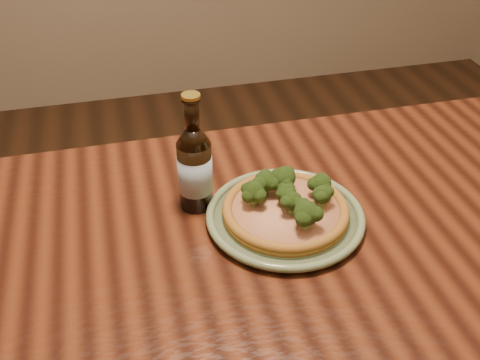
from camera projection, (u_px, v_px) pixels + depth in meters
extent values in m
cube|color=#4A2010|center=(217.00, 297.00, 0.85)|extent=(1.60, 0.90, 0.04)
cylinder|color=#4A2010|center=(456.00, 241.00, 1.51)|extent=(0.07, 0.07, 0.71)
cylinder|color=#697B55|center=(285.00, 218.00, 0.96)|extent=(0.25, 0.25, 0.01)
torus|color=#697B55|center=(285.00, 215.00, 0.95)|extent=(0.27, 0.27, 0.01)
torus|color=#697B55|center=(285.00, 216.00, 0.95)|extent=(0.22, 0.22, 0.01)
cylinder|color=#986422|center=(285.00, 213.00, 0.95)|extent=(0.21, 0.21, 0.01)
torus|color=#986422|center=(286.00, 209.00, 0.94)|extent=(0.21, 0.21, 0.02)
cylinder|color=#DDBD87|center=(286.00, 209.00, 0.94)|extent=(0.18, 0.18, 0.01)
sphere|color=#36541A|center=(286.00, 192.00, 0.94)|extent=(0.04, 0.04, 0.03)
sphere|color=#36541A|center=(254.00, 191.00, 0.94)|extent=(0.05, 0.05, 0.04)
sphere|color=#36541A|center=(284.00, 177.00, 0.97)|extent=(0.04, 0.04, 0.04)
sphere|color=#36541A|center=(322.00, 195.00, 0.93)|extent=(0.04, 0.04, 0.03)
sphere|color=#36541A|center=(307.00, 213.00, 0.88)|extent=(0.05, 0.05, 0.04)
sphere|color=#36541A|center=(321.00, 183.00, 0.96)|extent=(0.05, 0.05, 0.03)
sphere|color=#36541A|center=(265.00, 181.00, 0.96)|extent=(0.05, 0.05, 0.04)
sphere|color=#36541A|center=(292.00, 201.00, 0.92)|extent=(0.04, 0.04, 0.03)
cylinder|color=black|center=(195.00, 175.00, 0.96)|extent=(0.06, 0.06, 0.13)
cone|color=black|center=(193.00, 136.00, 0.92)|extent=(0.06, 0.06, 0.03)
cylinder|color=black|center=(192.00, 114.00, 0.89)|extent=(0.02, 0.02, 0.06)
torus|color=black|center=(191.00, 100.00, 0.88)|extent=(0.03, 0.03, 0.00)
cylinder|color=#A58C33|center=(191.00, 96.00, 0.87)|extent=(0.03, 0.03, 0.01)
cylinder|color=#9EB1BF|center=(195.00, 173.00, 0.96)|extent=(0.06, 0.06, 0.07)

